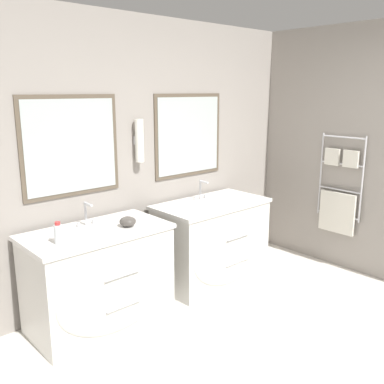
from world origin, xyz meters
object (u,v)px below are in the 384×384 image
Objects in this scene: vanity_left at (101,279)px; vanity_right at (214,242)px; toiletry_bottle at (58,234)px; amenity_bowl at (128,221)px.

vanity_right is at bearing 0.00° from vanity_left.
toiletry_bottle is (-1.67, -0.06, 0.49)m from vanity_right.
toiletry_bottle reaches higher than vanity_left.
vanity_left is 1.31m from vanity_right.
vanity_left is 1.00× the size of vanity_right.
amenity_bowl reaches higher than vanity_left.
vanity_right is 8.46× the size of amenity_bowl.
amenity_bowl is at bearing -12.87° from vanity_left.
amenity_bowl is (0.24, -0.05, 0.45)m from vanity_left.
vanity_right is at bearing 2.15° from toiletry_bottle.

